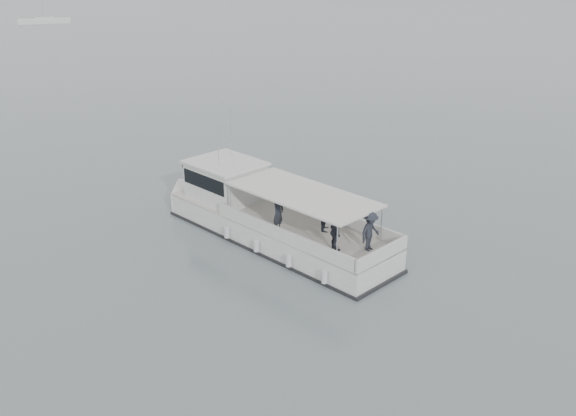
% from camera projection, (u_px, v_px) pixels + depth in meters
% --- Properties ---
extents(ground, '(1400.00, 1400.00, 0.00)m').
position_uv_depth(ground, '(294.00, 250.00, 26.49)').
color(ground, slate).
rests_on(ground, ground).
extents(tour_boat, '(12.48, 6.61, 5.31)m').
position_uv_depth(tour_boat, '(260.00, 215.00, 27.76)').
color(tour_boat, white).
rests_on(tour_boat, ground).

